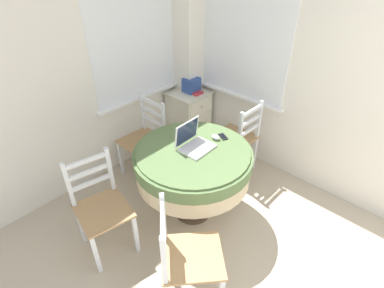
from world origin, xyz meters
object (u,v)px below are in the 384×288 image
at_px(computer_mouse, 216,137).
at_px(dining_chair_left_flank, 101,207).
at_px(corner_cabinet, 189,117).
at_px(storage_box, 191,85).
at_px(book_on_cabinet, 193,91).
at_px(dining_chair_near_right_window, 237,138).
at_px(dining_chair_camera_near, 186,257).
at_px(laptop, 194,142).
at_px(dining_chair_near_back_window, 145,139).
at_px(round_dining_table, 193,163).
at_px(cell_phone, 223,137).

xyz_separation_m(computer_mouse, dining_chair_left_flank, (-1.07, 0.34, -0.34)).
xyz_separation_m(corner_cabinet, storage_box, (0.04, -0.01, 0.44)).
relative_size(storage_box, book_on_cabinet, 0.76).
bearing_deg(dining_chair_near_right_window, dining_chair_camera_near, -157.10).
bearing_deg(corner_cabinet, laptop, -134.78).
height_order(corner_cabinet, storage_box, storage_box).
bearing_deg(computer_mouse, laptop, 164.72).
bearing_deg(dining_chair_near_back_window, dining_chair_left_flank, -149.64).
relative_size(dining_chair_left_flank, corner_cabinet, 1.27).
bearing_deg(corner_cabinet, dining_chair_left_flank, -159.91).
xyz_separation_m(dining_chair_left_flank, book_on_cabinet, (1.77, 0.60, 0.27)).
bearing_deg(dining_chair_camera_near, storage_box, 41.90).
height_order(storage_box, book_on_cabinet, storage_box).
bearing_deg(dining_chair_near_back_window, laptop, -95.51).
distance_m(round_dining_table, corner_cabinet, 1.37).
bearing_deg(dining_chair_camera_near, book_on_cabinet, 41.40).
relative_size(corner_cabinet, book_on_cabinet, 2.92).
relative_size(laptop, book_on_cabinet, 1.23).
xyz_separation_m(storage_box, book_on_cabinet, (-0.01, -0.03, -0.08)).
xyz_separation_m(computer_mouse, cell_phone, (0.08, -0.03, -0.02)).
relative_size(laptop, storage_box, 1.61).
relative_size(dining_chair_near_back_window, book_on_cabinet, 3.71).
bearing_deg(computer_mouse, corner_cabinet, 55.33).
xyz_separation_m(round_dining_table, book_on_cabinet, (0.98, 0.90, 0.09)).
bearing_deg(computer_mouse, dining_chair_camera_near, -151.49).
height_order(dining_chair_near_right_window, dining_chair_camera_near, same).
xyz_separation_m(dining_chair_left_flank, storage_box, (1.78, 0.63, 0.35)).
relative_size(dining_chair_near_back_window, storage_box, 4.85).
height_order(dining_chair_near_right_window, dining_chair_left_flank, same).
distance_m(dining_chair_near_back_window, dining_chair_camera_near, 1.58).
distance_m(dining_chair_near_back_window, storage_box, 0.94).
bearing_deg(corner_cabinet, dining_chair_near_back_window, -172.92).
distance_m(dining_chair_camera_near, storage_box, 2.24).
bearing_deg(round_dining_table, book_on_cabinet, 42.70).
height_order(cell_phone, storage_box, storage_box).
distance_m(dining_chair_near_right_window, dining_chair_left_flank, 1.64).
bearing_deg(dining_chair_left_flank, book_on_cabinet, 18.58).
distance_m(laptop, corner_cabinet, 1.37).
xyz_separation_m(dining_chair_near_back_window, corner_cabinet, (0.83, 0.10, -0.09)).
bearing_deg(computer_mouse, round_dining_table, 172.73).
height_order(dining_chair_near_back_window, dining_chair_left_flank, same).
height_order(computer_mouse, cell_phone, computer_mouse).
height_order(dining_chair_camera_near, dining_chair_left_flank, same).
distance_m(dining_chair_near_right_window, book_on_cabinet, 0.87).
xyz_separation_m(dining_chair_camera_near, storage_box, (1.64, 1.47, 0.35)).
bearing_deg(dining_chair_near_right_window, dining_chair_near_back_window, 133.59).
xyz_separation_m(computer_mouse, book_on_cabinet, (0.71, 0.94, -0.07)).
height_order(dining_chair_near_right_window, storage_box, dining_chair_near_right_window).
bearing_deg(dining_chair_near_back_window, corner_cabinet, 7.08).
bearing_deg(storage_box, round_dining_table, -136.51).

